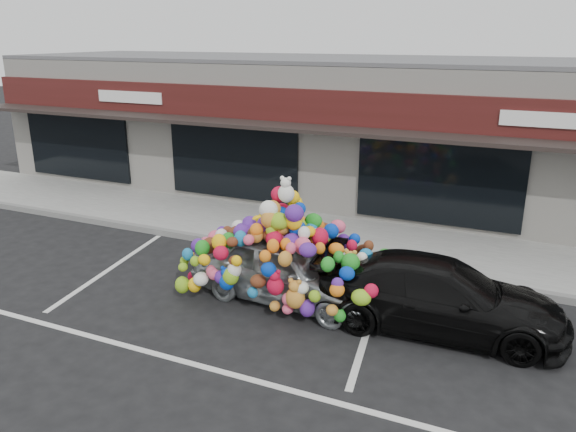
% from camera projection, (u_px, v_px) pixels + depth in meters
% --- Properties ---
extents(ground, '(90.00, 90.00, 0.00)m').
position_uv_depth(ground, '(231.00, 298.00, 11.16)').
color(ground, black).
rests_on(ground, ground).
extents(shop_building, '(24.00, 7.20, 4.31)m').
position_uv_depth(shop_building, '(361.00, 128.00, 17.82)').
color(shop_building, white).
rests_on(shop_building, ground).
extents(sidewalk, '(26.00, 3.00, 0.15)m').
position_uv_depth(sidewalk, '(307.00, 233.00, 14.61)').
color(sidewalk, gray).
rests_on(sidewalk, ground).
extents(kerb, '(26.00, 0.18, 0.16)m').
position_uv_depth(kerb, '(283.00, 252.00, 13.31)').
color(kerb, slate).
rests_on(kerb, ground).
extents(parking_stripe_left, '(0.73, 4.37, 0.01)m').
position_uv_depth(parking_stripe_left, '(111.00, 268.00, 12.58)').
color(parking_stripe_left, silver).
rests_on(parking_stripe_left, ground).
extents(parking_stripe_mid, '(0.73, 4.37, 0.01)m').
position_uv_depth(parking_stripe_mid, '(370.00, 321.00, 10.25)').
color(parking_stripe_mid, silver).
rests_on(parking_stripe_mid, ground).
extents(lane_line, '(14.00, 0.12, 0.01)m').
position_uv_depth(lane_line, '(271.00, 385.00, 8.39)').
color(lane_line, silver).
rests_on(lane_line, ground).
extents(toy_car, '(2.81, 4.24, 2.39)m').
position_uv_depth(toy_car, '(287.00, 261.00, 10.90)').
color(toy_car, '#979DA1').
rests_on(toy_car, ground).
extents(black_sedan, '(1.97, 4.43, 1.26)m').
position_uv_depth(black_sedan, '(439.00, 296.00, 9.84)').
color(black_sedan, black).
rests_on(black_sedan, ground).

